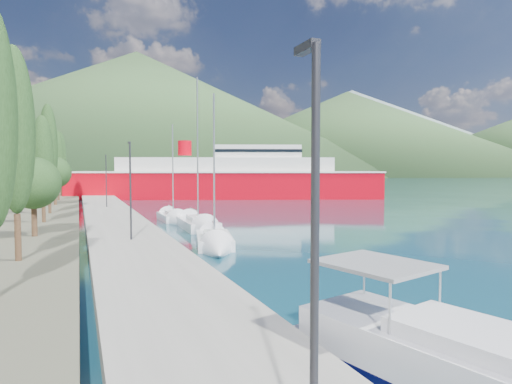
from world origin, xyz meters
name	(u,v)px	position (x,y,z in m)	size (l,w,h in m)	color
ground	(122,187)	(0.00, 120.00, 0.00)	(1400.00, 1400.00, 0.00)	#103D4E
quay	(115,222)	(-9.00, 26.00, 0.40)	(5.00, 88.00, 0.80)	gray
hills_far	(187,121)	(138.59, 618.73, 77.39)	(1480.00, 900.00, 180.00)	gray
hills_near	(206,122)	(98.04, 372.50, 49.18)	(1010.00, 520.00, 115.00)	#35552D
tree_row	(48,161)	(-14.72, 32.43, 5.99)	(3.97, 64.41, 11.11)	#47301E
lamp_posts	(129,186)	(-9.00, 13.47, 4.08)	(0.15, 47.91, 6.06)	#2D2D33
sailboat_near	(216,246)	(-3.95, 11.12, 0.30)	(4.01, 8.01, 11.04)	silver
sailboat_mid	(203,228)	(-2.51, 19.30, 0.33)	(2.86, 9.80, 14.00)	silver
sailboat_far	(176,219)	(-3.25, 26.36, 0.30)	(2.35, 7.17, 10.51)	silver
ferry	(228,180)	(13.12, 58.97, 3.31)	(55.33, 30.29, 10.88)	#C70010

